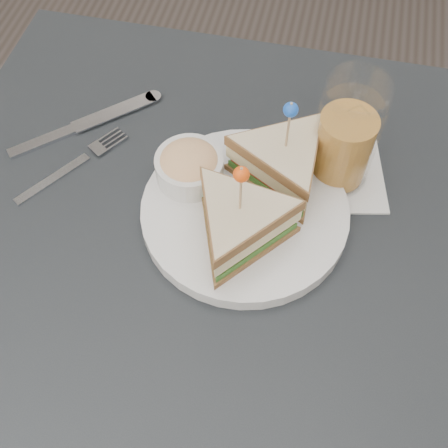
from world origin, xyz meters
TOP-DOWN VIEW (x-y plane):
  - ground_plane at (0.00, 0.00)m, footprint 3.50×3.50m
  - table at (0.00, 0.00)m, footprint 0.80×0.80m
  - plate_meal at (0.03, 0.06)m, footprint 0.34×0.34m
  - cutlery_fork at (-0.22, 0.09)m, footprint 0.12×0.16m
  - cutlery_knife at (-0.23, 0.16)m, footprint 0.19×0.17m
  - drink_set at (0.13, 0.15)m, footprint 0.15×0.15m

SIDE VIEW (x-z plane):
  - ground_plane at x=0.00m, z-range 0.00..0.00m
  - table at x=0.00m, z-range 0.30..1.05m
  - cutlery_fork at x=-0.22m, z-range 0.75..0.76m
  - cutlery_knife at x=-0.23m, z-range 0.75..0.76m
  - plate_meal at x=0.03m, z-range 0.71..0.87m
  - drink_set at x=0.13m, z-range 0.74..0.90m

